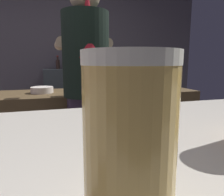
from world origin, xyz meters
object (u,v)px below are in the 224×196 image
at_px(bottle_hot_sauce, 67,64).
at_px(bottle_vinegar, 87,62).
at_px(bottle_soy, 58,64).
at_px(bartender, 87,84).
at_px(mixing_bowl, 42,90).
at_px(knife_block, 143,79).
at_px(pint_glass_far, 129,145).
at_px(chefs_knife, 108,91).

bearing_deg(bottle_hot_sauce, bottle_vinegar, -19.81).
height_order(bottle_soy, bottle_hot_sauce, bottle_soy).
relative_size(bottle_hot_sauce, bottle_vinegar, 0.71).
xyz_separation_m(bartender, bottle_vinegar, (0.29, 1.70, 0.16)).
bearing_deg(mixing_bowl, knife_block, -2.13).
bearing_deg(pint_glass_far, bartender, 81.74).
bearing_deg(chefs_knife, bottle_soy, 123.83).
distance_m(mixing_bowl, bottle_soy, 1.40).
relative_size(bottle_soy, bottle_vinegar, 0.76).
height_order(pint_glass_far, bottle_soy, bottle_soy).
distance_m(chefs_knife, bottle_vinegar, 1.32).
xyz_separation_m(bartender, chefs_knife, (0.28, 0.40, -0.12)).
height_order(mixing_bowl, bottle_vinegar, bottle_vinegar).
xyz_separation_m(mixing_bowl, bottle_hot_sauce, (0.34, 1.33, 0.22)).
xyz_separation_m(bartender, bottle_soy, (-0.13, 1.83, 0.14)).
bearing_deg(bottle_vinegar, bartender, -99.84).
xyz_separation_m(chefs_knife, bottle_vinegar, (0.01, 1.29, 0.28)).
bearing_deg(bottle_hot_sauce, bartender, -90.21).
distance_m(bartender, knife_block, 0.79).
xyz_separation_m(pint_glass_far, bottle_hot_sauce, (0.21, 3.20, 0.04)).
bearing_deg(chefs_knife, bottle_vinegar, 107.08).
height_order(mixing_bowl, pint_glass_far, pint_glass_far).
distance_m(knife_block, mixing_bowl, 1.00).
height_order(knife_block, bottle_soy, bottle_soy).
xyz_separation_m(bartender, pint_glass_far, (-0.20, -1.40, 0.10)).
height_order(bottle_soy, bottle_vinegar, bottle_vinegar).
bearing_deg(knife_block, mixing_bowl, 177.87).
distance_m(bartender, pint_glass_far, 1.42).
distance_m(mixing_bowl, bottle_vinegar, 1.40).
relative_size(knife_block, bottle_hot_sauce, 1.52).
bearing_deg(bottle_soy, chefs_knife, -73.88).
relative_size(chefs_knife, bottle_soy, 1.19).
bearing_deg(bottle_vinegar, bottle_soy, 162.07).
distance_m(bartender, chefs_knife, 0.51).
height_order(pint_glass_far, bottle_hot_sauce, bottle_hot_sauce).
bearing_deg(knife_block, chefs_knife, -175.73).
bearing_deg(bottle_vinegar, bottle_hot_sauce, 160.19).
relative_size(bartender, mixing_bowl, 8.61).
xyz_separation_m(chefs_knife, bottle_soy, (-0.41, 1.43, 0.25)).
bearing_deg(bottle_vinegar, mixing_bowl, -117.20).
height_order(chefs_knife, bottle_soy, bottle_soy).
bearing_deg(chefs_knife, knife_block, 21.98).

